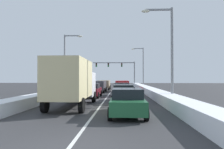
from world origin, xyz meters
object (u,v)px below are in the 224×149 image
(street_lamp_left_mid, at_px, (67,58))
(sedan_silver_right_lane_third, at_px, (122,89))
(suv_tan_center_lane_fourth, at_px, (104,84))
(traffic_light_gantry, at_px, (120,68))
(box_truck_center_lane_nearest, at_px, (73,81))
(street_lamp_right_near, at_px, (168,46))
(street_lamp_right_mid, at_px, (142,64))
(sedan_maroon_center_lane_second, at_px, (91,90))
(sedan_black_right_lane_second, at_px, (123,93))
(suv_charcoal_center_lane_third, at_px, (98,85))
(suv_red_right_lane_fourth, at_px, (122,85))
(sedan_green_right_lane_nearest, at_px, (127,102))

(street_lamp_left_mid, bearing_deg, sedan_silver_right_lane_third, -30.07)
(suv_tan_center_lane_fourth, relative_size, street_lamp_left_mid, 0.59)
(suv_tan_center_lane_fourth, relative_size, traffic_light_gantry, 0.46)
(box_truck_center_lane_nearest, bearing_deg, traffic_light_gantry, 85.14)
(street_lamp_right_near, xyz_separation_m, street_lamp_left_mid, (-11.57, 11.34, 0.14))
(box_truck_center_lane_nearest, bearing_deg, sedan_silver_right_lane_third, 69.36)
(street_lamp_right_near, xyz_separation_m, street_lamp_right_mid, (0.56, 27.27, 0.36))
(sedan_maroon_center_lane_second, distance_m, suv_tan_center_lane_fourth, 13.90)
(street_lamp_right_mid, bearing_deg, sedan_silver_right_lane_third, -102.15)
(sedan_black_right_lane_second, relative_size, street_lamp_right_mid, 0.52)
(sedan_black_right_lane_second, relative_size, suv_charcoal_center_lane_third, 0.92)
(sedan_silver_right_lane_third, relative_size, street_lamp_right_near, 0.56)
(suv_tan_center_lane_fourth, height_order, street_lamp_left_mid, street_lamp_left_mid)
(suv_red_right_lane_fourth, height_order, sedan_maroon_center_lane_second, suv_red_right_lane_fourth)
(suv_charcoal_center_lane_third, bearing_deg, box_truck_center_lane_nearest, -90.71)
(sedan_black_right_lane_second, xyz_separation_m, suv_charcoal_center_lane_third, (-3.50, 11.37, 0.25))
(street_lamp_left_mid, bearing_deg, traffic_light_gantry, 72.20)
(sedan_green_right_lane_nearest, bearing_deg, suv_charcoal_center_lane_third, 101.67)
(sedan_green_right_lane_nearest, xyz_separation_m, street_lamp_right_near, (3.55, 5.58, 4.03))
(sedan_black_right_lane_second, bearing_deg, street_lamp_left_mid, 126.61)
(street_lamp_right_near, bearing_deg, sedan_black_right_lane_second, 168.53)
(sedan_silver_right_lane_third, xyz_separation_m, sedan_maroon_center_lane_second, (-3.33, -1.80, 0.00))
(sedan_silver_right_lane_third, relative_size, traffic_light_gantry, 0.42)
(sedan_silver_right_lane_third, height_order, street_lamp_right_near, street_lamp_right_near)
(traffic_light_gantry, bearing_deg, street_lamp_right_mid, -54.59)
(suv_red_right_lane_fourth, height_order, street_lamp_right_near, street_lamp_right_near)
(suv_charcoal_center_lane_third, height_order, street_lamp_left_mid, street_lamp_left_mid)
(sedan_green_right_lane_nearest, bearing_deg, street_lamp_right_near, 57.54)
(street_lamp_right_near, bearing_deg, sedan_green_right_lane_nearest, -122.46)
(suv_red_right_lane_fourth, height_order, suv_tan_center_lane_fourth, same)
(sedan_black_right_lane_second, distance_m, street_lamp_right_near, 5.53)
(sedan_green_right_lane_nearest, bearing_deg, sedan_maroon_center_lane_second, 108.76)
(traffic_light_gantry, distance_m, street_lamp_right_near, 34.34)
(sedan_green_right_lane_nearest, xyz_separation_m, sedan_black_right_lane_second, (-0.16, 6.33, 0.00))
(suv_red_right_lane_fourth, relative_size, traffic_light_gantry, 0.46)
(suv_charcoal_center_lane_third, bearing_deg, street_lamp_left_mid, -169.79)
(suv_tan_center_lane_fourth, bearing_deg, sedan_black_right_lane_second, -79.89)
(suv_red_right_lane_fourth, distance_m, sedan_maroon_center_lane_second, 9.49)
(street_lamp_right_near, bearing_deg, sedan_silver_right_lane_third, 119.19)
(box_truck_center_lane_nearest, height_order, street_lamp_right_mid, street_lamp_right_mid)
(street_lamp_right_mid, bearing_deg, box_truck_center_lane_nearest, -104.91)
(street_lamp_right_mid, relative_size, street_lamp_left_mid, 1.05)
(street_lamp_right_near, distance_m, street_lamp_left_mid, 16.20)
(box_truck_center_lane_nearest, xyz_separation_m, sedan_maroon_center_lane_second, (0.23, 7.65, -1.14))
(suv_charcoal_center_lane_third, height_order, street_lamp_right_mid, street_lamp_right_mid)
(sedan_black_right_lane_second, height_order, street_lamp_right_near, street_lamp_right_near)
(street_lamp_right_near, bearing_deg, traffic_light_gantry, 97.15)
(box_truck_center_lane_nearest, xyz_separation_m, street_lamp_right_near, (7.39, 2.59, 2.90))
(sedan_maroon_center_lane_second, xyz_separation_m, street_lamp_left_mid, (-4.41, 6.28, 4.17))
(sedan_maroon_center_lane_second, xyz_separation_m, suv_tan_center_lane_fourth, (0.21, 13.90, 0.25))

